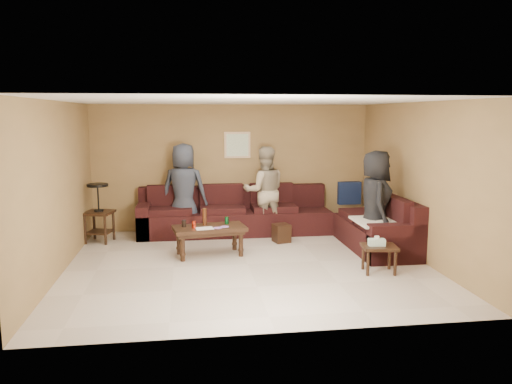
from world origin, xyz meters
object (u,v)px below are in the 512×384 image
Objects in this scene: person_left at (184,190)px; person_right at (375,202)px; side_table_right at (379,249)px; waste_bin at (281,233)px; person_middle at (264,191)px; sectional_sofa at (281,222)px; end_table_left at (99,212)px; coffee_table at (209,231)px.

person_left is 1.03× the size of person_right.
waste_bin is (-1.08, 1.95, -0.20)m from side_table_right.
side_table_right is 2.90m from person_middle.
person_right is (3.15, -1.71, -0.02)m from person_left.
waste_bin is 0.94m from person_middle.
person_right is at bearing -40.70° from sectional_sofa.
person_left is 1.04× the size of person_middle.
end_table_left is 3.08m from person_middle.
coffee_table is 1.53m from waste_bin.
person_right is at bearing -4.96° from coffee_table.
side_table_right is (4.36, -2.40, -0.20)m from end_table_left.
coffee_table is at bearing -152.68° from waste_bin.
sectional_sofa reaches higher than coffee_table.
waste_bin is (-0.04, -0.24, -0.16)m from sectional_sofa.
person_middle reaches higher than coffee_table.
side_table_right is 1.18m from person_right.
waste_bin is 0.19× the size of person_right.
sectional_sofa is 1.94m from person_left.
person_left is at bearing 136.07° from side_table_right.
person_middle is (1.12, 1.29, 0.44)m from coffee_table.
coffee_table is at bearing 120.01° from person_left.
person_left reaches higher than side_table_right.
side_table_right is 2.23m from waste_bin.
person_right reaches higher than sectional_sofa.
person_left is at bearing 11.64° from end_table_left.
end_table_left is 3.24× the size of waste_bin.
sectional_sofa is 3.74× the size of coffee_table.
sectional_sofa is 2.72× the size of person_middle.
waste_bin is at bearing 27.32° from coffee_table.
person_right is (2.74, -0.24, 0.45)m from coffee_table.
coffee_table is 0.73× the size of person_middle.
person_middle is 2.23m from person_right.
coffee_table is 1.59m from person_left.
person_middle is at bearing 110.41° from waste_bin.
side_table_right is at bearing -61.02° from waste_bin.
sectional_sofa is 4.34× the size of end_table_left.
person_left is (-0.41, 1.47, 0.47)m from coffee_table.
side_table_right is 3.96m from person_left.
end_table_left is at bearing 172.04° from waste_bin.
person_middle is (-0.22, 0.60, 0.69)m from waste_bin.
side_table_right is 0.31× the size of person_left.
end_table_left is 1.60m from person_left.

